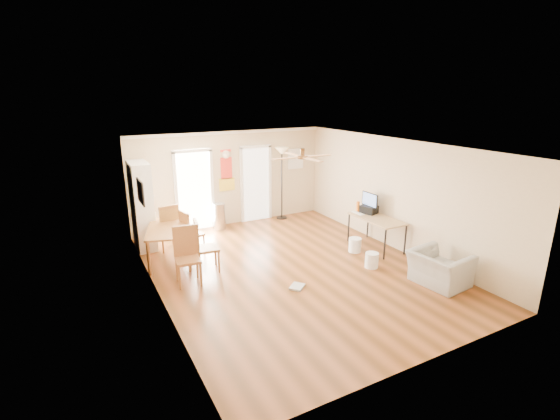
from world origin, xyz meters
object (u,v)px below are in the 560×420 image
trash_can (219,216)px  wastebasket_b (372,260)px  dining_chair_right_a (192,232)px  printer (369,209)px  dining_chair_near (188,257)px  dining_chair_right_b (207,246)px  computer_desk (376,233)px  dining_table (171,244)px  wastebasket_a (355,245)px  torchiere_lamp (282,184)px  bookshelf (142,206)px  dining_chair_far (167,227)px  armchair (439,269)px

trash_can → wastebasket_b: 4.38m
dining_chair_right_a → printer: (4.05, -1.34, 0.33)m
wastebasket_b → dining_chair_near: bearing=163.4°
dining_chair_right_b → dining_chair_near: dining_chair_near is taller
computer_desk → dining_table: bearing=160.9°
wastebasket_a → wastebasket_b: wastebasket_a is taller
dining_table → dining_chair_near: bearing=-89.1°
wastebasket_a → wastebasket_b: bearing=-105.0°
torchiere_lamp → dining_chair_right_a: bearing=-156.2°
dining_chair_right_a → dining_chair_near: (-0.53, -1.51, 0.05)m
dining_table → dining_chair_right_a: 0.59m
dining_chair_right_a → printer: dining_chair_right_a is taller
dining_table → wastebasket_b: (3.67, -2.41, -0.22)m
dining_chair_right_b → dining_chair_right_a: bearing=8.8°
bookshelf → dining_chair_near: bearing=-80.3°
wastebasket_a → bookshelf: bearing=148.5°
dining_chair_right_a → printer: size_ratio=2.78×
dining_chair_near → dining_chair_right_a: bearing=77.1°
dining_chair_near → wastebasket_a: size_ratio=3.35×
dining_chair_right_a → wastebasket_b: dining_chair_right_a is taller
bookshelf → dining_chair_right_a: bookshelf is taller
dining_table → dining_chair_near: dining_chair_near is taller
dining_chair_near → dining_chair_far: dining_chair_near is taller
wastebasket_b → bookshelf: bearing=139.3°
dining_chair_right_b → wastebasket_a: dining_chair_right_b is taller
bookshelf → computer_desk: (4.88, -2.63, -0.66)m
dining_chair_right_b → armchair: (3.75, -2.73, -0.22)m
dining_table → wastebasket_a: 4.20m
armchair → printer: bearing=-12.7°
dining_chair_right_b → trash_can: bearing=-16.2°
dining_table → armchair: (4.30, -3.63, -0.06)m
torchiere_lamp → printer: 2.87m
dining_chair_right_b → dining_chair_far: size_ratio=0.99×
dining_table → printer: (4.60, -1.15, 0.45)m
dining_chair_right_b → wastebasket_a: bearing=-92.2°
bookshelf → dining_chair_near: 2.47m
dining_chair_far → printer: bearing=149.0°
dining_table → dining_chair_right_b: (0.55, -0.89, 0.16)m
wastebasket_a → armchair: (0.40, -2.08, 0.16)m
wastebasket_b → armchair: armchair is taller
dining_chair_right_a → wastebasket_b: 4.07m
wastebasket_b → armchair: (0.63, -1.22, 0.17)m
dining_table → torchiere_lamp: 3.99m
printer → wastebasket_b: bearing=-145.3°
armchair → bookshelf: bearing=39.1°
wastebasket_a → armchair: 2.13m
dining_chair_right_a → bookshelf: bearing=32.8°
dining_table → trash_can: bearing=41.7°
dining_table → wastebasket_b: size_ratio=4.71×
wastebasket_a → wastebasket_b: (-0.23, -0.86, -0.00)m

